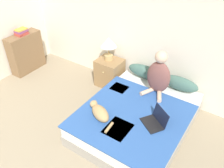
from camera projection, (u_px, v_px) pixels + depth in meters
name	position (u px, v px, depth m)	size (l,w,h in m)	color
wall_back	(140.00, 25.00, 4.09)	(5.85, 0.05, 2.55)	silver
bed	(137.00, 118.00, 3.75)	(1.53, 1.92, 0.39)	#9E998E
pillow_near	(144.00, 72.00, 4.29)	(0.63, 0.21, 0.24)	#42665B
pillow_far	(180.00, 83.00, 3.98)	(0.63, 0.21, 0.24)	#42665B
person_sitting	(159.00, 75.00, 3.81)	(0.39, 0.38, 0.76)	brown
cat_tabby	(100.00, 112.00, 3.43)	(0.49, 0.37, 0.19)	tan
laptop_open	(155.00, 121.00, 3.35)	(0.42, 0.41, 0.23)	black
nightstand	(110.00, 73.00, 4.68)	(0.48, 0.44, 0.56)	#937047
table_lamp	(109.00, 44.00, 4.37)	(0.30, 0.30, 0.45)	tan
bookshelf	(26.00, 53.00, 5.08)	(0.27, 0.74, 0.83)	brown
book_stack_top	(21.00, 32.00, 4.80)	(0.20, 0.25, 0.13)	#B24238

